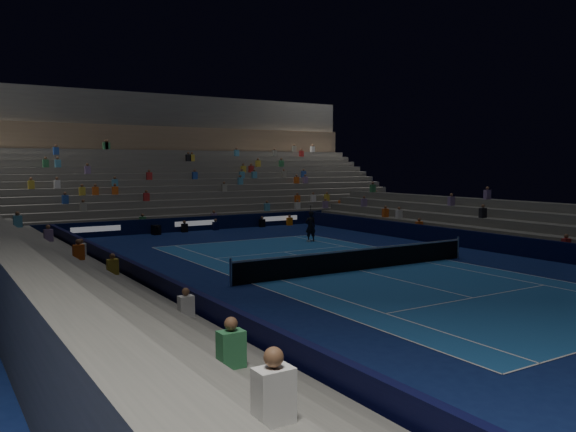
# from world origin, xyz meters

# --- Properties ---
(ground) EXTENTS (90.00, 90.00, 0.00)m
(ground) POSITION_xyz_m (0.00, 0.00, 0.00)
(ground) COLOR #0D1B50
(ground) RESTS_ON ground
(court_surface) EXTENTS (10.97, 23.77, 0.01)m
(court_surface) POSITION_xyz_m (0.00, 0.00, 0.01)
(court_surface) COLOR #1C559A
(court_surface) RESTS_ON ground
(sponsor_barrier_far) EXTENTS (44.00, 0.25, 1.00)m
(sponsor_barrier_far) POSITION_xyz_m (0.00, 18.50, 0.50)
(sponsor_barrier_far) COLOR black
(sponsor_barrier_far) RESTS_ON ground
(sponsor_barrier_east) EXTENTS (0.25, 37.00, 1.00)m
(sponsor_barrier_east) POSITION_xyz_m (9.70, 0.00, 0.50)
(sponsor_barrier_east) COLOR black
(sponsor_barrier_east) RESTS_ON ground
(sponsor_barrier_west) EXTENTS (0.25, 37.00, 1.00)m
(sponsor_barrier_west) POSITION_xyz_m (-9.70, 0.00, 0.50)
(sponsor_barrier_west) COLOR black
(sponsor_barrier_west) RESTS_ON ground
(grandstand_main) EXTENTS (44.00, 15.20, 11.20)m
(grandstand_main) POSITION_xyz_m (0.00, 27.90, 3.38)
(grandstand_main) COLOR #5F5E5A
(grandstand_main) RESTS_ON ground
(grandstand_east) EXTENTS (5.00, 37.00, 2.50)m
(grandstand_east) POSITION_xyz_m (13.17, 0.00, 0.92)
(grandstand_east) COLOR #5F5F5B
(grandstand_east) RESTS_ON ground
(grandstand_west) EXTENTS (5.00, 37.00, 2.50)m
(grandstand_west) POSITION_xyz_m (-13.17, 0.00, 0.92)
(grandstand_west) COLOR #5F5F5B
(grandstand_west) RESTS_ON ground
(tennis_net) EXTENTS (12.90, 0.10, 1.10)m
(tennis_net) POSITION_xyz_m (0.00, 0.00, 0.50)
(tennis_net) COLOR #B2B2B7
(tennis_net) RESTS_ON ground
(tennis_player) EXTENTS (0.75, 0.55, 1.89)m
(tennis_player) POSITION_xyz_m (3.64, 9.19, 0.94)
(tennis_player) COLOR black
(tennis_player) RESTS_ON ground
(broadcast_camera) EXTENTS (0.55, 0.98, 0.65)m
(broadcast_camera) POSITION_xyz_m (-3.19, 17.67, 0.33)
(broadcast_camera) COLOR black
(broadcast_camera) RESTS_ON ground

